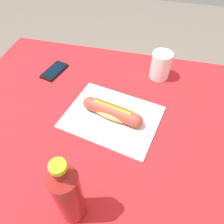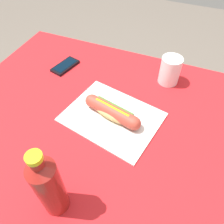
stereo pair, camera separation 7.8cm
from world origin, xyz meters
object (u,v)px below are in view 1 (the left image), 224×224
(cell_phone, at_px, (54,71))
(drinking_cup, at_px, (161,65))
(hot_dog, at_px, (112,112))
(soda_bottle, at_px, (68,194))

(cell_phone, relative_size, drinking_cup, 1.20)
(cell_phone, xyz_separation_m, drinking_cup, (0.45, 0.08, 0.05))
(hot_dog, xyz_separation_m, cell_phone, (-0.31, 0.19, -0.02))
(hot_dog, height_order, drinking_cup, drinking_cup)
(cell_phone, bearing_deg, soda_bottle, -61.80)
(cell_phone, relative_size, soda_bottle, 0.54)
(drinking_cup, bearing_deg, cell_phone, -170.12)
(soda_bottle, bearing_deg, drinking_cup, 75.16)
(hot_dog, distance_m, drinking_cup, 0.31)
(hot_dog, bearing_deg, cell_phone, 147.70)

